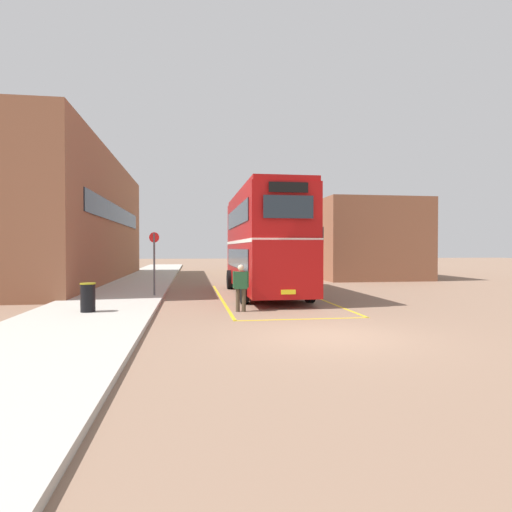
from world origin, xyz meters
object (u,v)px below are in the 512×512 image
pedestrian_boarding (241,285)px  litter_bin (88,297)px  single_deck_bus (267,254)px  double_decker_bus (264,241)px  bus_stop_sign (154,257)px

pedestrian_boarding → litter_bin: size_ratio=1.75×
single_deck_bus → litter_bin: size_ratio=10.78×
pedestrian_boarding → litter_bin: pedestrian_boarding is taller
single_deck_bus → litter_bin: 26.84m
single_deck_bus → litter_bin: bearing=-112.1°
double_decker_bus → bus_stop_sign: (-4.91, -0.79, -0.75)m
bus_stop_sign → pedestrian_boarding: bearing=-53.7°
pedestrian_boarding → bus_stop_sign: size_ratio=0.59×
double_decker_bus → pedestrian_boarding: (-1.67, -5.21, -1.60)m
double_decker_bus → pedestrian_boarding: size_ratio=6.36×
double_decker_bus → single_deck_bus: 19.68m
litter_bin → bus_stop_sign: size_ratio=0.34×
single_deck_bus → litter_bin: (-10.10, -24.85, -1.04)m
single_deck_bus → bus_stop_sign: bearing=-112.7°
bus_stop_sign → double_decker_bus: bearing=9.1°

